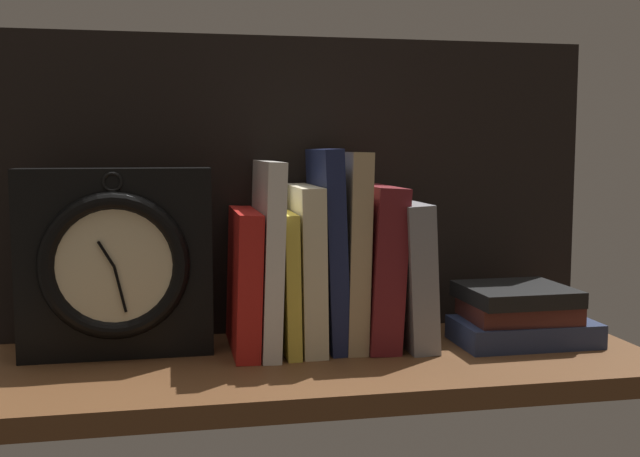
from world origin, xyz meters
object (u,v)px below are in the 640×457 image
Objects in this scene: book_yellow_seinlanguage at (284,279)px; book_tan_shortstories at (348,249)px; book_red_requiem at (244,280)px; framed_clock at (116,263)px; book_navy_bierce at (327,248)px; book_maroon_dawkins at (375,265)px; book_gray_chess at (404,272)px; book_white_catcher at (266,255)px; book_stack_side at (520,316)px; book_cream_twain at (305,267)px.

book_yellow_seinlanguage is 0.70× the size of book_tan_shortstories.
book_tan_shortstories is (13.28, 0.00, 3.55)cm from book_red_requiem.
book_navy_bierce is at bearing 0.46° from framed_clock.
book_gray_chess is (3.94, 0.00, -1.04)cm from book_maroon_dawkins.
book_white_catcher reaches higher than framed_clock.
book_gray_chess reaches higher than book_yellow_seinlanguage.
framed_clock is (-25.79, -0.21, -1.10)cm from book_navy_bierce.
book_navy_bierce is (5.47, -0.00, 3.81)cm from book_yellow_seinlanguage.
book_maroon_dawkins is (3.52, -0.00, -2.12)cm from book_tan_shortstories.
book_stack_side is (14.30, -3.96, -5.53)cm from book_gray_chess.
book_tan_shortstories is at bearing 0.00° from book_red_requiem.
book_navy_bierce is 1.42× the size of book_stack_side.
book_red_requiem is at bearing 173.56° from book_stack_side.
book_white_catcher reaches higher than book_stack_side.
book_white_catcher is 10.45cm from book_tan_shortstories.
book_yellow_seinlanguage is at bearing 180.00° from book_tan_shortstories.
book_navy_bierce reaches higher than framed_clock.
book_tan_shortstories is 1.08× the size of framed_clock.
book_red_requiem is at bearing 180.00° from book_navy_bierce.
book_white_catcher is 1.03× the size of framed_clock.
book_white_catcher reaches higher than book_maroon_dawkins.
book_tan_shortstories is at bearing 180.00° from book_maroon_dawkins.
book_tan_shortstories is 8.10cm from book_gray_chess.
book_cream_twain is at bearing 0.00° from book_white_catcher.
book_stack_side is (32.20, -3.96, -8.14)cm from book_white_catcher.
book_red_requiem is 15.46cm from framed_clock.
book_maroon_dawkins is (16.80, -0.00, 1.43)cm from book_red_requiem.
book_maroon_dawkins is 32.06cm from framed_clock.
book_maroon_dawkins is (6.24, -0.00, -2.31)cm from book_navy_bierce.
book_cream_twain is (7.67, 0.00, 1.47)cm from book_red_requiem.
book_yellow_seinlanguage is 0.69× the size of book_navy_bierce.
book_navy_bierce is 6.65cm from book_maroon_dawkins.
book_cream_twain is at bearing 0.00° from book_red_requiem.
book_tan_shortstories is 1.35× the size of book_gray_chess.
book_maroon_dawkins is 1.15× the size of book_stack_side.
book_red_requiem is 0.86× the size of book_maroon_dawkins.
book_navy_bierce reaches higher than book_red_requiem.
book_tan_shortstories is at bearing 0.42° from framed_clock.
book_cream_twain is 1.16× the size of book_stack_side.
book_gray_chess is (10.18, 0.00, -3.35)cm from book_navy_bierce.
book_navy_bierce is at bearing 180.00° from book_tan_shortstories.
book_maroon_dawkins is 0.90× the size of framed_clock.
book_yellow_seinlanguage is at bearing 0.00° from book_white_catcher.
book_red_requiem is at bearing 180.00° from book_white_catcher.
book_tan_shortstories is at bearing -0.00° from book_yellow_seinlanguage.
book_yellow_seinlanguage is (2.24, 0.00, -3.07)cm from book_white_catcher.
book_yellow_seinlanguage is at bearing 180.00° from book_gray_chess.
book_cream_twain is 0.90× the size of framed_clock.
book_yellow_seinlanguage is at bearing 180.00° from book_cream_twain.
book_yellow_seinlanguage is 30.63cm from book_stack_side.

